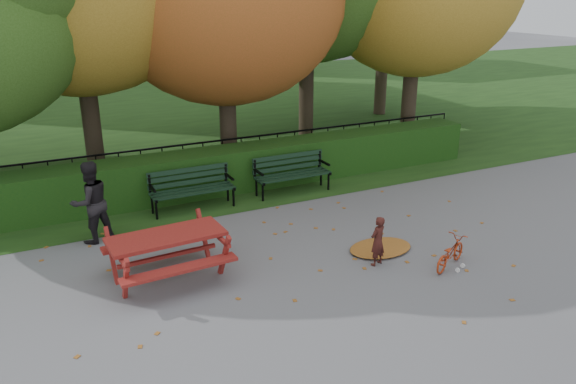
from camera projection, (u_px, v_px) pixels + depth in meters
name	position (u px, v px, depth m)	size (l,w,h in m)	color
ground	(330.00, 267.00, 9.66)	(90.00, 90.00, 0.00)	slate
grass_strip	(145.00, 113.00, 21.45)	(90.00, 90.00, 0.00)	black
hedge	(235.00, 168.00, 13.28)	(13.00, 0.90, 1.00)	black
iron_fence	(223.00, 158.00, 13.94)	(14.00, 0.04, 1.02)	black
bench_left	(191.00, 186.00, 12.06)	(1.80, 0.57, 0.88)	black
bench_right	(291.00, 171.00, 13.05)	(1.80, 0.57, 0.88)	black
picnic_table	(167.00, 244.00, 9.09)	(1.93, 1.59, 0.90)	maroon
leaf_pile	(380.00, 248.00, 10.29)	(1.22, 0.84, 0.08)	brown
leaf_scatter	(321.00, 260.00, 9.91)	(9.00, 5.70, 0.01)	brown
child	(378.00, 241.00, 9.61)	(0.33, 0.21, 0.89)	#3C1713
adult	(91.00, 202.00, 10.40)	(0.76, 0.60, 1.57)	black
bicycle	(450.00, 253.00, 9.59)	(0.35, 1.00, 0.52)	#9F2C0E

